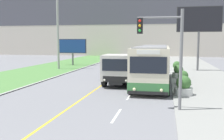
# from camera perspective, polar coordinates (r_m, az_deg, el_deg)

# --- Properties ---
(apartment_block_background) EXTENTS (80.00, 8.04, 20.87)m
(apartment_block_background) POSITION_cam_1_polar(r_m,az_deg,el_deg) (64.62, 7.32, 12.45)
(apartment_block_background) COLOR beige
(apartment_block_background) RESTS_ON ground_plane
(city_bus) EXTENTS (2.70, 11.81, 3.15)m
(city_bus) POSITION_cam_1_polar(r_m,az_deg,el_deg) (21.87, 8.86, 1.16)
(city_bus) COLOR beige
(city_bus) RESTS_ON ground_plane
(dump_truck) EXTENTS (2.43, 7.06, 2.50)m
(dump_truck) POSITION_cam_1_polar(r_m,az_deg,el_deg) (21.20, 1.87, 0.17)
(dump_truck) COLOR black
(dump_truck) RESTS_ON ground_plane
(utility_pole_far) EXTENTS (1.80, 0.28, 9.78)m
(utility_pole_far) POSITION_cam_1_polar(r_m,az_deg,el_deg) (33.70, -11.70, 8.60)
(utility_pole_far) COLOR #9E9E99
(utility_pole_far) RESTS_ON ground_plane
(traffic_light_mast) EXTENTS (2.28, 0.32, 5.12)m
(traffic_light_mast) POSITION_cam_1_polar(r_m,az_deg,el_deg) (13.42, 11.85, 5.06)
(traffic_light_mast) COLOR slate
(traffic_light_mast) RESTS_ON ground_plane
(billboard_large) EXTENTS (5.05, 0.24, 7.48)m
(billboard_large) POSITION_cam_1_polar(r_m,az_deg,el_deg) (32.21, 18.45, 9.95)
(billboard_large) COLOR #59595B
(billboard_large) RESTS_ON ground_plane
(billboard_small) EXTENTS (4.11, 0.24, 3.82)m
(billboard_small) POSITION_cam_1_polar(r_m,az_deg,el_deg) (38.42, -8.58, 5.02)
(billboard_small) COLOR #59595B
(billboard_small) RESTS_ON ground_plane
(planter_round_near) EXTENTS (1.19, 1.19, 1.26)m
(planter_round_near) POSITION_cam_1_polar(r_m,az_deg,el_deg) (17.59, 15.30, -3.46)
(planter_round_near) COLOR silver
(planter_round_near) RESTS_ON sidewalk_right
(planter_round_second) EXTENTS (1.03, 1.03, 1.12)m
(planter_round_second) POSITION_cam_1_polar(r_m,az_deg,el_deg) (21.72, 15.19, -1.77)
(planter_round_second) COLOR silver
(planter_round_second) RESTS_ON sidewalk_right
(planter_round_third) EXTENTS (1.12, 1.12, 1.20)m
(planter_round_third) POSITION_cam_1_polar(r_m,az_deg,el_deg) (25.83, 14.25, -0.40)
(planter_round_third) COLOR silver
(planter_round_third) RESTS_ON sidewalk_right
(planter_round_far) EXTENTS (1.16, 1.16, 1.23)m
(planter_round_far) POSITION_cam_1_polar(r_m,az_deg,el_deg) (29.97, 13.97, 0.55)
(planter_round_far) COLOR silver
(planter_round_far) RESTS_ON sidewalk_right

